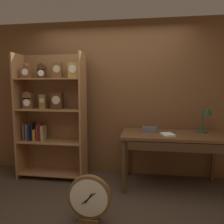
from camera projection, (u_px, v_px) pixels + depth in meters
ground_plane at (97, 218)px, 2.54m from camera, size 10.00×10.00×0.00m
back_wood_panel at (114, 99)px, 3.77m from camera, size 4.80×0.05×2.60m
bookshelf at (50, 115)px, 3.61m from camera, size 1.11×0.39×2.03m
workbench at (172, 139)px, 3.25m from camera, size 1.49×0.74×0.81m
desk_lamp at (207, 115)px, 3.28m from camera, size 0.20×0.20×0.42m
toolbox_small at (149, 129)px, 3.38m from camera, size 0.22×0.09×0.08m
open_repair_manual at (168, 135)px, 3.15m from camera, size 0.21×0.25×0.02m
round_clock_large at (89, 198)px, 2.44m from camera, size 0.50×0.11×0.54m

